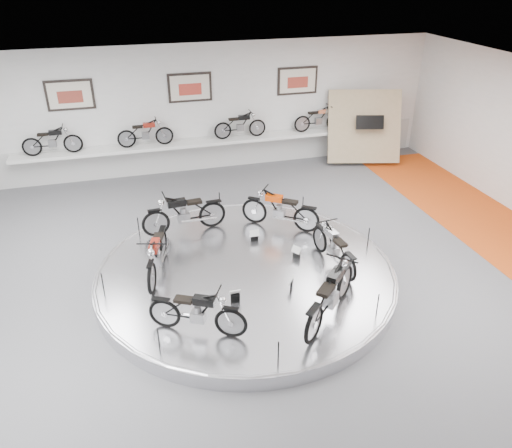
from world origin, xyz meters
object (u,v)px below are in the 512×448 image
object	(u,v)px
bike_b	(184,213)
bike_e	(331,294)
bike_c	(157,253)
bike_a	(280,209)
display_platform	(246,274)
shelf	(195,143)
bike_d	(197,311)
bike_f	(334,247)

from	to	relation	value
bike_b	bike_e	world-z (taller)	bike_e
bike_c	bike_a	bearing A→B (deg)	127.68
bike_b	bike_c	xyz separation A→B (m)	(-0.82, -1.68, -0.02)
display_platform	shelf	bearing A→B (deg)	90.00
bike_c	bike_d	size ratio (longest dim) A/B	1.09
bike_c	bike_f	distance (m)	3.75
shelf	bike_d	distance (m)	8.27
bike_c	bike_e	bearing A→B (deg)	66.61
display_platform	bike_f	xyz separation A→B (m)	(1.87, -0.36, 0.61)
bike_d	bike_f	world-z (taller)	bike_f
bike_b	bike_d	size ratio (longest dim) A/B	1.13
shelf	bike_e	bearing A→B (deg)	-82.75
display_platform	bike_a	xyz separation A→B (m)	(1.29, 1.58, 0.65)
bike_e	bike_f	bearing A→B (deg)	20.22
bike_b	bike_e	distance (m)	4.53
bike_d	bike_e	distance (m)	2.43
bike_a	bike_f	xyz separation A→B (m)	(0.58, -1.94, -0.04)
shelf	bike_a	bearing A→B (deg)	-75.05
bike_e	bike_d	bearing A→B (deg)	129.40
bike_c	bike_d	world-z (taller)	bike_c
bike_a	shelf	bearing A→B (deg)	-38.91
shelf	bike_a	xyz separation A→B (m)	(1.29, -4.82, -0.20)
bike_c	display_platform	bearing A→B (deg)	95.55
bike_a	bike_f	distance (m)	2.02
bike_a	bike_c	xyz separation A→B (m)	(-3.11, -1.26, -0.00)
bike_c	bike_f	bearing A→B (deg)	95.17
bike_d	bike_f	size ratio (longest dim) A/B	1.00
bike_a	bike_b	bearing A→B (deg)	25.71
display_platform	bike_d	distance (m)	2.29
shelf	bike_d	size ratio (longest dim) A/B	7.12
display_platform	bike_b	xyz separation A→B (m)	(-1.00, 2.00, 0.66)
bike_e	bike_c	bearing A→B (deg)	96.71
bike_f	bike_e	bearing A→B (deg)	148.48
bike_e	shelf	bearing A→B (deg)	53.00
shelf	bike_b	xyz separation A→B (m)	(-1.00, -4.40, -0.19)
bike_d	bike_a	bearing A→B (deg)	79.76
bike_b	bike_f	distance (m)	3.72
shelf	bike_d	xyz separation A→B (m)	(-1.34, -8.15, -0.25)
bike_d	bike_f	bearing A→B (deg)	51.51
display_platform	bike_c	distance (m)	1.96
bike_a	bike_d	distance (m)	4.25
bike_c	bike_e	size ratio (longest dim) A/B	0.92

